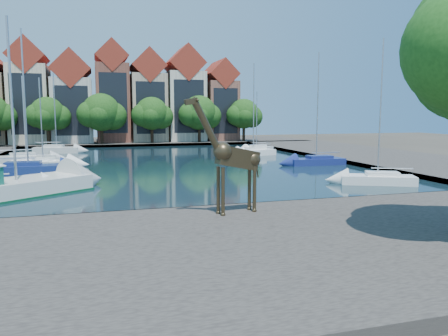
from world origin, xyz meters
name	(u,v)px	position (x,y,z in m)	size (l,w,h in m)	color
ground	(232,213)	(0.00, 0.00, 0.00)	(160.00, 160.00, 0.00)	#38332B
water_basin	(165,163)	(0.00, 24.00, 0.04)	(38.00, 50.00, 0.08)	black
near_quay	(285,246)	(0.00, -7.00, 0.25)	(50.00, 14.00, 0.50)	#46423C
far_quay	(137,142)	(0.00, 56.00, 0.25)	(60.00, 16.00, 0.50)	#46423C
right_quay	(368,155)	(25.00, 24.00, 0.25)	(14.00, 52.00, 0.50)	#46423C
townhouse_west_mid	(30,95)	(-17.00, 55.99, 8.23)	(5.94, 9.18, 16.79)	beige
townhouse_west_inner	(72,101)	(-10.50, 55.99, 7.35)	(6.43, 9.18, 15.15)	beige
townhouse_center	(112,96)	(-4.00, 55.99, 8.36)	(5.44, 9.18, 16.93)	brown
townhouse_east_inner	(148,100)	(2.00, 55.99, 7.73)	(5.94, 9.18, 15.79)	tan
townhouse_east_mid	(184,98)	(8.50, 55.99, 8.10)	(6.43, 9.18, 16.65)	beige
townhouse_east_end	(219,104)	(15.00, 55.99, 7.11)	(5.44, 9.18, 14.43)	brown
far_tree_west	(48,115)	(-13.91, 50.49, 5.08)	(6.76, 5.20, 7.36)	#332114
far_tree_mid_west	(102,114)	(-5.89, 50.49, 5.29)	(7.80, 6.00, 8.00)	#332114
far_tree_mid_east	(152,115)	(2.10, 50.49, 5.13)	(7.02, 5.40, 7.52)	#332114
far_tree_east	(200,114)	(10.11, 50.49, 5.24)	(7.54, 5.80, 7.84)	#332114
far_tree_far_east	(244,115)	(18.09, 50.49, 5.08)	(6.76, 5.20, 7.36)	#332114
giraffe_statue	(232,158)	(-0.65, -2.15, 3.24)	(3.88, 1.19, 5.57)	#3A2F1D
sailboat_left_a	(0,186)	(-13.04, 8.99, 0.63)	(6.44, 3.16, 9.44)	white
sailboat_left_b	(28,167)	(-12.68, 19.06, 0.68)	(6.63, 2.43, 12.39)	navy
sailboat_left_c	(43,162)	(-12.00, 23.94, 0.58)	(6.57, 3.68, 8.68)	white
sailboat_left_d	(26,157)	(-14.17, 28.64, 0.66)	(6.05, 3.23, 9.17)	silver
sailboat_left_e	(57,148)	(-12.00, 39.76, 0.70)	(5.97, 2.81, 10.55)	silver
sailboat_right_a	(378,177)	(13.22, 5.66, 0.61)	(5.64, 3.95, 10.67)	white
sailboat_right_b	(316,160)	(14.75, 18.01, 0.62)	(5.80, 2.17, 11.32)	navy
sailboat_right_c	(253,151)	(12.00, 29.27, 0.66)	(5.97, 3.24, 11.36)	white
sailboat_right_d	(256,148)	(14.57, 34.96, 0.55)	(5.31, 3.62, 8.23)	silver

